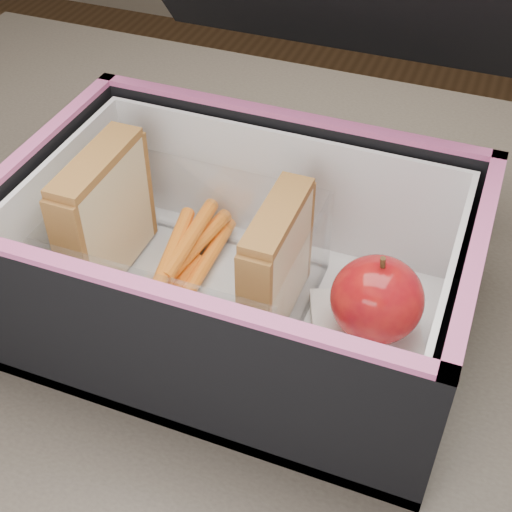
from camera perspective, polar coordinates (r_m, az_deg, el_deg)
The scene contains 8 objects.
kitchen_table at distance 0.64m, azimuth 5.43°, elevation -10.23°, with size 1.20×0.80×0.75m.
lunch_bag at distance 0.52m, azimuth -1.18°, elevation 0.58°, with size 0.33×0.36×0.29m.
plastic_tub at distance 0.55m, azimuth -5.37°, elevation 0.12°, with size 0.19×0.13×0.08m, color white, non-canonical shape.
sandwich_left at distance 0.56m, azimuth -12.00°, elevation 3.22°, with size 0.03×0.10×0.11m.
sandwich_right at distance 0.52m, azimuth 1.65°, elevation -0.61°, with size 0.02×0.09×0.10m.
carrot_sticks at distance 0.57m, azimuth -5.68°, elevation -0.37°, with size 0.04×0.15×0.03m.
paper_napkin at distance 0.54m, azimuth 8.81°, elevation -5.99°, with size 0.08×0.08×0.01m, color white.
red_apple at distance 0.52m, azimuth 9.66°, elevation -3.42°, with size 0.08×0.08×0.07m.
Camera 1 is at (0.09, -0.39, 1.17)m, focal length 50.00 mm.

